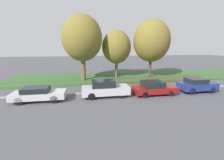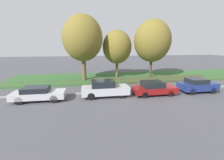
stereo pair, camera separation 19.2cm
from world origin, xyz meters
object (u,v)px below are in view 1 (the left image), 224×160
at_px(parked_car_silver_hatchback, 38,94).
at_px(parked_car_navy_estate, 154,88).
at_px(parked_car_black_saloon, 105,89).
at_px(covered_motorcycle, 103,83).
at_px(parked_car_red_compact, 197,85).
at_px(tree_nearest_kerb, 82,38).
at_px(tree_mid_park, 152,41).
at_px(tree_behind_motorcycle, 116,47).

relative_size(parked_car_silver_hatchback, parked_car_navy_estate, 1.06).
xyz_separation_m(parked_car_black_saloon, covered_motorcycle, (0.19, 2.96, -0.20)).
relative_size(parked_car_red_compact, tree_nearest_kerb, 0.42).
bearing_deg(covered_motorcycle, parked_car_silver_hatchback, -152.25).
bearing_deg(parked_car_silver_hatchback, tree_nearest_kerb, 64.89).
bearing_deg(parked_car_black_saloon, tree_nearest_kerb, 104.79).
height_order(parked_car_black_saloon, covered_motorcycle, parked_car_black_saloon).
relative_size(covered_motorcycle, tree_nearest_kerb, 0.21).
bearing_deg(parked_car_black_saloon, parked_car_navy_estate, -2.64).
distance_m(parked_car_navy_estate, tree_mid_park, 9.96).
bearing_deg(tree_mid_park, covered_motorcycle, -147.75).
distance_m(parked_car_silver_hatchback, parked_car_black_saloon, 5.92).
height_order(parked_car_silver_hatchback, tree_mid_park, tree_mid_park).
bearing_deg(tree_nearest_kerb, tree_mid_park, 0.48).
xyz_separation_m(parked_car_red_compact, covered_motorcycle, (-9.58, 3.06, -0.16)).
distance_m(covered_motorcycle, tree_nearest_kerb, 7.46).
bearing_deg(parked_car_red_compact, covered_motorcycle, 161.73).
bearing_deg(parked_car_silver_hatchback, parked_car_red_compact, 0.89).
bearing_deg(parked_car_navy_estate, parked_car_black_saloon, 176.68).
distance_m(parked_car_black_saloon, parked_car_navy_estate, 4.88).
height_order(parked_car_silver_hatchback, tree_behind_motorcycle, tree_behind_motorcycle).
xyz_separation_m(tree_behind_motorcycle, tree_mid_park, (5.09, -1.06, 0.89)).
bearing_deg(parked_car_red_compact, parked_car_black_saloon, 178.86).
distance_m(parked_car_navy_estate, parked_car_red_compact, 4.90).
relative_size(parked_car_black_saloon, parked_car_navy_estate, 1.05).
height_order(parked_car_navy_estate, parked_car_red_compact, parked_car_red_compact).
distance_m(parked_car_navy_estate, covered_motorcycle, 5.66).
relative_size(parked_car_silver_hatchback, tree_nearest_kerb, 0.50).
bearing_deg(tree_behind_motorcycle, tree_mid_park, -11.74).
distance_m(parked_car_silver_hatchback, parked_car_red_compact, 15.69).
relative_size(parked_car_red_compact, tree_behind_motorcycle, 0.53).
bearing_deg(parked_car_navy_estate, parked_car_silver_hatchback, 179.07).
xyz_separation_m(parked_car_navy_estate, tree_behind_motorcycle, (-1.93, 9.19, 3.92)).
xyz_separation_m(parked_car_black_saloon, tree_mid_park, (8.03, 7.91, 4.69)).
distance_m(parked_car_silver_hatchback, parked_car_navy_estate, 10.79).
bearing_deg(parked_car_navy_estate, covered_motorcycle, 145.08).
bearing_deg(tree_behind_motorcycle, parked_car_navy_estate, -78.15).
xyz_separation_m(parked_car_navy_estate, covered_motorcycle, (-4.68, 3.18, -0.09)).
distance_m(parked_car_silver_hatchback, tree_behind_motorcycle, 13.33).
distance_m(parked_car_red_compact, tree_behind_motorcycle, 11.99).
distance_m(parked_car_black_saloon, tree_mid_park, 12.21).
height_order(parked_car_black_saloon, tree_mid_park, tree_mid_park).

